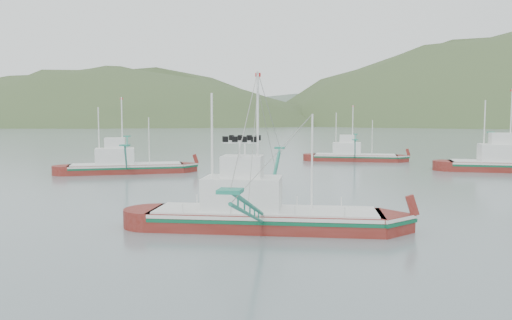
# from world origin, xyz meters

# --- Properties ---
(ground) EXTENTS (1200.00, 1200.00, 0.00)m
(ground) POSITION_xyz_m (0.00, 0.00, 0.00)
(ground) COLOR slate
(ground) RESTS_ON ground
(main_boat) EXTENTS (13.20, 23.67, 9.58)m
(main_boat) POSITION_xyz_m (1.70, -2.56, 1.37)
(main_boat) COLOR maroon
(main_boat) RESTS_ON ground
(bg_boat_right) EXTENTS (14.47, 25.73, 10.43)m
(bg_boat_right) POSITION_xyz_m (26.17, 31.99, 1.43)
(bg_boat_right) COLOR maroon
(bg_boat_right) RESTS_ON ground
(bg_boat_far) EXTENTS (12.06, 21.66, 8.76)m
(bg_boat_far) POSITION_xyz_m (8.36, 43.61, 1.20)
(bg_boat_far) COLOR maroon
(bg_boat_far) RESTS_ON ground
(bg_boat_left) EXTENTS (13.00, 21.94, 9.31)m
(bg_boat_left) POSITION_xyz_m (-17.85, 23.28, 1.88)
(bg_boat_left) COLOR maroon
(bg_boat_left) RESTS_ON ground
(headland_left) EXTENTS (448.00, 308.00, 210.00)m
(headland_left) POSITION_xyz_m (-180.00, 360.00, 0.00)
(headland_left) COLOR #3C5029
(headland_left) RESTS_ON ground
(ridge_distant) EXTENTS (960.00, 400.00, 240.00)m
(ridge_distant) POSITION_xyz_m (30.00, 560.00, 0.00)
(ridge_distant) COLOR slate
(ridge_distant) RESTS_ON ground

